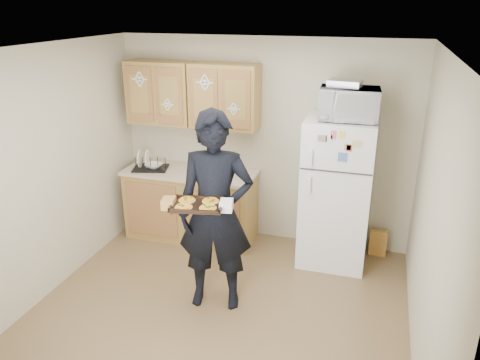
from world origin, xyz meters
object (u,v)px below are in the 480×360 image
at_px(person, 215,213).
at_px(microwave, 349,104).
at_px(refrigerator, 336,192).
at_px(dish_rack, 150,163).
at_px(baking_tray, 197,205).

height_order(person, microwave, microwave).
bearing_deg(refrigerator, dish_rack, -179.51).
bearing_deg(baking_tray, dish_rack, 118.28).
distance_m(refrigerator, person, 1.57).
bearing_deg(baking_tray, refrigerator, 42.44).
bearing_deg(dish_rack, baking_tray, -50.16).
xyz_separation_m(refrigerator, person, (-1.02, -1.19, 0.14)).
bearing_deg(microwave, refrigerator, 135.90).
height_order(person, baking_tray, person).
distance_m(refrigerator, dish_rack, 2.30).
height_order(baking_tray, microwave, microwave).
distance_m(person, microwave, 1.80).
height_order(refrigerator, baking_tray, refrigerator).
bearing_deg(baking_tray, microwave, 40.03).
height_order(refrigerator, person, person).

